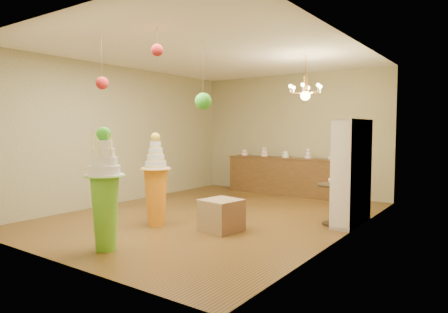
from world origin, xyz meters
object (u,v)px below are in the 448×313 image
Objects in this scene: pedestal_green at (105,197)px; pedestal_orange at (156,189)px; sideboard at (285,175)px; round_table at (333,199)px.

pedestal_green reaches higher than pedestal_orange.
pedestal_green reaches higher than sideboard.
round_table is (2.10, -2.40, -0.03)m from sideboard.
pedestal_orange is at bearing 107.47° from pedestal_green.
sideboard is 3.19m from round_table.
sideboard is at bearing 85.37° from pedestal_orange.
pedestal_green reaches higher than round_table.
pedestal_orange is 4.18m from sideboard.
sideboard is at bearing 91.04° from pedestal_green.
round_table is at bearing 35.88° from pedestal_orange.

